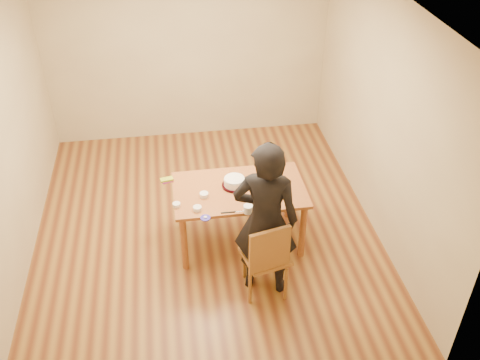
{
  "coord_description": "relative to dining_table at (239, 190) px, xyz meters",
  "views": [
    {
      "loc": [
        -0.33,
        -4.96,
        4.21
      ],
      "look_at": [
        0.36,
        -0.37,
        0.9
      ],
      "focal_mm": 40.0,
      "sensor_mm": 36.0,
      "label": 1
    }
  ],
  "objects": [
    {
      "name": "candy_box_green",
      "position": [
        -0.78,
        0.25,
        0.05
      ],
      "size": [
        0.15,
        0.1,
        0.02
      ],
      "primitive_type": "cube",
      "rotation": [
        0.0,
        0.0,
        0.21
      ],
      "color": "#34961B",
      "rests_on": "candy_box_pink"
    },
    {
      "name": "ramekin_multi",
      "position": [
        -0.69,
        -0.21,
        0.04
      ],
      "size": [
        0.08,
        0.08,
        0.04
      ],
      "primitive_type": "cylinder",
      "color": "white",
      "rests_on": "dining_table"
    },
    {
      "name": "cake",
      "position": [
        -0.05,
        0.06,
        0.08
      ],
      "size": [
        0.23,
        0.23,
        0.07
      ],
      "primitive_type": "cylinder",
      "color": "white",
      "rests_on": "cake_plate"
    },
    {
      "name": "spatula",
      "position": [
        -0.17,
        -0.39,
        0.02
      ],
      "size": [
        0.15,
        0.02,
        0.01
      ],
      "primitive_type": "cube",
      "rotation": [
        0.0,
        0.0,
        -0.02
      ],
      "color": "black",
      "rests_on": "dining_table"
    },
    {
      "name": "dining_chair",
      "position": [
        0.15,
        -0.78,
        -0.28
      ],
      "size": [
        0.52,
        0.52,
        0.04
      ],
      "primitive_type": "cube",
      "rotation": [
        0.0,
        0.0,
        0.23
      ],
      "color": "brown",
      "rests_on": "floor"
    },
    {
      "name": "dining_table",
      "position": [
        0.0,
        0.0,
        0.0
      ],
      "size": [
        1.45,
        0.86,
        0.04
      ],
      "primitive_type": "cube",
      "rotation": [
        0.0,
        0.0,
        0.0
      ],
      "color": "brown",
      "rests_on": "floor"
    },
    {
      "name": "person",
      "position": [
        0.15,
        -0.73,
        0.15
      ],
      "size": [
        0.74,
        0.59,
        1.76
      ],
      "primitive_type": "imported",
      "rotation": [
        0.0,
        0.0,
        2.85
      ],
      "color": "black",
      "rests_on": "floor"
    },
    {
      "name": "cake_plate",
      "position": [
        -0.05,
        0.06,
        0.03
      ],
      "size": [
        0.27,
        0.27,
        0.02
      ],
      "primitive_type": "cylinder",
      "color": "#B00B32",
      "rests_on": "dining_table"
    },
    {
      "name": "frosting_lid",
      "position": [
        -0.42,
        -0.45,
        0.02
      ],
      "size": [
        0.1,
        0.1,
        0.01
      ],
      "primitive_type": "cylinder",
      "color": "#23189F",
      "rests_on": "dining_table"
    },
    {
      "name": "frosting_dome",
      "position": [
        -0.05,
        0.06,
        0.13
      ],
      "size": [
        0.23,
        0.23,
        0.03
      ],
      "primitive_type": "ellipsoid",
      "color": "white",
      "rests_on": "cake"
    },
    {
      "name": "room_shell",
      "position": [
        -0.36,
        0.66,
        0.62
      ],
      "size": [
        4.0,
        4.5,
        2.7
      ],
      "color": "#613018",
      "rests_on": "ground"
    },
    {
      "name": "candy_box_pink",
      "position": [
        -0.77,
        0.25,
        0.03
      ],
      "size": [
        0.13,
        0.09,
        0.02
      ],
      "primitive_type": "cube",
      "rotation": [
        0.0,
        0.0,
        0.29
      ],
      "color": "#EC37B2",
      "rests_on": "dining_table"
    },
    {
      "name": "ramekin_green",
      "position": [
        -0.48,
        -0.3,
        0.04
      ],
      "size": [
        0.09,
        0.09,
        0.04
      ],
      "primitive_type": "cylinder",
      "color": "white",
      "rests_on": "dining_table"
    },
    {
      "name": "ramekin_yellow",
      "position": [
        -0.39,
        -0.08,
        0.04
      ],
      "size": [
        0.09,
        0.09,
        0.04
      ],
      "primitive_type": "cylinder",
      "color": "white",
      "rests_on": "dining_table"
    },
    {
      "name": "frosting_dollop",
      "position": [
        -0.42,
        -0.45,
        0.04
      ],
      "size": [
        0.04,
        0.04,
        0.02
      ],
      "primitive_type": "ellipsoid",
      "color": "white",
      "rests_on": "frosting_lid"
    },
    {
      "name": "frosting_tub",
      "position": [
        0.03,
        -0.42,
        0.06
      ],
      "size": [
        0.1,
        0.1,
        0.09
      ],
      "primitive_type": "cylinder",
      "color": "white",
      "rests_on": "dining_table"
    }
  ]
}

